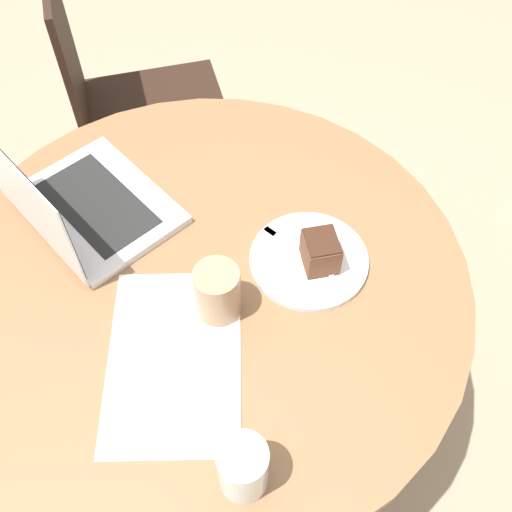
% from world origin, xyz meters
% --- Properties ---
extents(ground_plane, '(12.00, 12.00, 0.00)m').
position_xyz_m(ground_plane, '(0.00, 0.00, 0.00)').
color(ground_plane, gray).
extents(dining_table, '(1.02, 1.02, 0.73)m').
position_xyz_m(dining_table, '(0.00, 0.00, 0.60)').
color(dining_table, brown).
rests_on(dining_table, ground_plane).
extents(chair, '(0.59, 0.59, 0.93)m').
position_xyz_m(chair, '(-0.51, -0.60, 0.49)').
color(chair, black).
rests_on(chair, ground_plane).
extents(paper_document, '(0.42, 0.38, 0.00)m').
position_xyz_m(paper_document, '(0.17, 0.05, 0.74)').
color(paper_document, white).
rests_on(paper_document, dining_table).
extents(plate, '(0.23, 0.23, 0.01)m').
position_xyz_m(plate, '(-0.13, 0.16, 0.74)').
color(plate, silver).
rests_on(plate, dining_table).
extents(cake_slice, '(0.09, 0.09, 0.07)m').
position_xyz_m(cake_slice, '(-0.13, 0.18, 0.78)').
color(cake_slice, brown).
rests_on(cake_slice, plate).
extents(fork, '(0.05, 0.17, 0.00)m').
position_xyz_m(fork, '(-0.13, 0.12, 0.75)').
color(fork, silver).
rests_on(fork, plate).
extents(coffee_glass, '(0.08, 0.08, 0.11)m').
position_xyz_m(coffee_glass, '(0.05, 0.07, 0.79)').
color(coffee_glass, '#997556').
rests_on(coffee_glass, dining_table).
extents(water_glass, '(0.08, 0.08, 0.12)m').
position_xyz_m(water_glass, '(0.29, 0.26, 0.79)').
color(water_glass, silver).
rests_on(water_glass, dining_table).
extents(laptop, '(0.33, 0.37, 0.23)m').
position_xyz_m(laptop, '(0.00, -0.28, 0.77)').
color(laptop, silver).
rests_on(laptop, dining_table).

